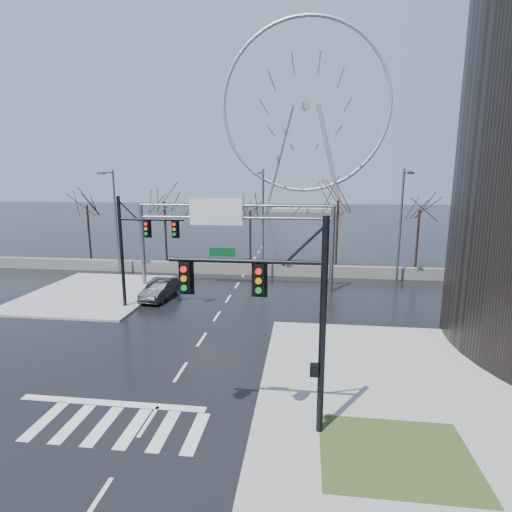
% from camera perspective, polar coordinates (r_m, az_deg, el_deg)
% --- Properties ---
extents(ground, '(260.00, 260.00, 0.00)m').
position_cam_1_polar(ground, '(20.40, -10.72, -15.96)').
color(ground, black).
rests_on(ground, ground).
extents(sidewalk_right_ext, '(12.00, 10.00, 0.15)m').
position_cam_1_polar(sidewalk_right_ext, '(21.71, 18.07, -14.38)').
color(sidewalk_right_ext, gray).
rests_on(sidewalk_right_ext, ground).
extents(sidewalk_far, '(10.00, 12.00, 0.15)m').
position_cam_1_polar(sidewalk_far, '(34.96, -22.05, -4.90)').
color(sidewalk_far, gray).
rests_on(sidewalk_far, ground).
extents(grass_strip, '(5.00, 4.00, 0.02)m').
position_cam_1_polar(grass_strip, '(15.56, 19.35, -25.21)').
color(grass_strip, '#293C19').
rests_on(grass_strip, sidewalk_near).
extents(barrier_wall, '(52.00, 0.50, 1.10)m').
position_cam_1_polar(barrier_wall, '(38.68, -1.74, -1.86)').
color(barrier_wall, slate).
rests_on(barrier_wall, ground).
extents(signal_mast_near, '(5.52, 0.41, 8.00)m').
position_cam_1_polar(signal_mast_near, '(13.92, 3.96, -7.10)').
color(signal_mast_near, black).
rests_on(signal_mast_near, ground).
extents(signal_mast_far, '(4.72, 0.41, 8.00)m').
position_cam_1_polar(signal_mast_far, '(29.03, -16.75, 1.94)').
color(signal_mast_far, black).
rests_on(signal_mast_far, ground).
extents(sign_gantry, '(16.36, 0.40, 7.60)m').
position_cam_1_polar(sign_gantry, '(33.04, -3.77, 4.05)').
color(sign_gantry, slate).
rests_on(sign_gantry, ground).
extents(streetlight_left, '(0.50, 2.55, 10.00)m').
position_cam_1_polar(streetlight_left, '(39.78, -19.64, 5.65)').
color(streetlight_left, slate).
rests_on(streetlight_left, ground).
extents(streetlight_mid, '(0.50, 2.55, 10.00)m').
position_cam_1_polar(streetlight_mid, '(35.77, 0.94, 5.75)').
color(streetlight_mid, slate).
rests_on(streetlight_mid, ground).
extents(streetlight_right, '(0.50, 2.55, 10.00)m').
position_cam_1_polar(streetlight_right, '(36.49, 20.11, 5.18)').
color(streetlight_right, slate).
rests_on(streetlight_right, ground).
extents(tree_far_left, '(3.50, 3.50, 7.00)m').
position_cam_1_polar(tree_far_left, '(47.77, -22.96, 5.84)').
color(tree_far_left, black).
rests_on(tree_far_left, ground).
extents(tree_left, '(3.75, 3.75, 7.50)m').
position_cam_1_polar(tree_left, '(43.48, -12.93, 6.54)').
color(tree_left, black).
rests_on(tree_left, ground).
extents(tree_center, '(3.25, 3.25, 6.50)m').
position_cam_1_polar(tree_center, '(42.34, -0.84, 5.61)').
color(tree_center, black).
rests_on(tree_center, ground).
extents(tree_right, '(3.90, 3.90, 7.80)m').
position_cam_1_polar(tree_right, '(40.98, 11.61, 6.67)').
color(tree_right, black).
rests_on(tree_right, ground).
extents(tree_far_right, '(3.40, 3.40, 6.80)m').
position_cam_1_polar(tree_far_right, '(42.90, 22.27, 5.18)').
color(tree_far_right, black).
rests_on(tree_far_right, ground).
extents(ferris_wheel, '(45.00, 6.00, 50.91)m').
position_cam_1_polar(ferris_wheel, '(113.52, 7.02, 19.57)').
color(ferris_wheel, gray).
rests_on(ferris_wheel, ground).
extents(car, '(1.94, 4.65, 1.50)m').
position_cam_1_polar(car, '(31.92, -13.53, -4.61)').
color(car, black).
rests_on(car, ground).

